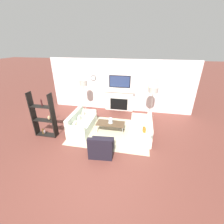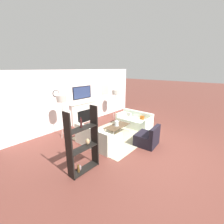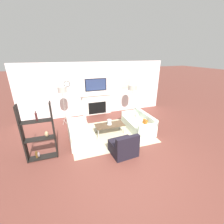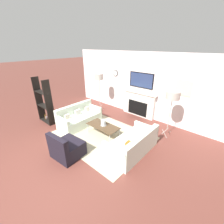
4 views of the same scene
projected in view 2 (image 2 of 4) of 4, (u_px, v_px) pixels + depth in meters
ground_plane at (161, 149)px, 5.31m from camera, size 60.00×60.00×0.00m
fireplace_wall at (82, 99)px, 7.64m from camera, size 7.54×0.28×2.70m
area_rug at (118, 134)px, 6.50m from camera, size 3.16×2.46×0.01m
couch_left at (97, 139)px, 5.49m from camera, size 0.83×1.68×0.78m
couch_right at (134, 121)px, 7.35m from camera, size 0.83×1.66×0.71m
armchair at (148, 138)px, 5.54m from camera, size 0.84×0.80×0.78m
coffee_table at (117, 126)px, 6.42m from camera, size 1.16×0.56×0.39m
hurricane_candle at (117, 124)px, 6.41m from camera, size 0.20×0.20×0.21m
floor_lamp_left at (61, 99)px, 5.78m from camera, size 0.37×0.37×1.77m
floor_lamp_right at (116, 92)px, 8.24m from camera, size 0.44×0.44×1.62m
shelf_unit at (83, 144)px, 4.00m from camera, size 0.89×0.28×1.80m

